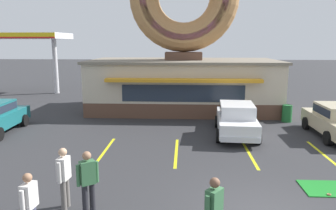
{
  "coord_description": "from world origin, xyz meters",
  "views": [
    {
      "loc": [
        -2.07,
        -7.97,
        4.49
      ],
      "look_at": [
        -2.74,
        5.0,
        2.0
      ],
      "focal_mm": 35.0,
      "sensor_mm": 36.0,
      "label": 1
    }
  ],
  "objects_px": {
    "pedestrian_hooded_kid": "(64,175)",
    "trash_bin": "(287,113)",
    "pedestrian_clipboard_woman": "(30,203)",
    "pedestrian_blue_sweater_man": "(88,180)",
    "car_white": "(236,118)",
    "car_champagne": "(336,119)"
  },
  "relations": [
    {
      "from": "pedestrian_blue_sweater_man",
      "to": "pedestrian_hooded_kid",
      "type": "distance_m",
      "value": 0.79
    },
    {
      "from": "car_white",
      "to": "pedestrian_blue_sweater_man",
      "type": "xyz_separation_m",
      "value": [
        -5.03,
        -7.77,
        0.1
      ]
    },
    {
      "from": "car_white",
      "to": "trash_bin",
      "type": "relative_size",
      "value": 4.78
    },
    {
      "from": "car_champagne",
      "to": "car_white",
      "type": "relative_size",
      "value": 0.98
    },
    {
      "from": "car_white",
      "to": "pedestrian_clipboard_woman",
      "type": "height_order",
      "value": "pedestrian_clipboard_woman"
    },
    {
      "from": "pedestrian_blue_sweater_man",
      "to": "pedestrian_hooded_kid",
      "type": "relative_size",
      "value": 1.01
    },
    {
      "from": "car_champagne",
      "to": "car_white",
      "type": "height_order",
      "value": "same"
    },
    {
      "from": "pedestrian_hooded_kid",
      "to": "pedestrian_clipboard_woman",
      "type": "xyz_separation_m",
      "value": [
        -0.27,
        -1.46,
        -0.07
      ]
    },
    {
      "from": "pedestrian_hooded_kid",
      "to": "car_white",
      "type": "bearing_deg",
      "value": 52.42
    },
    {
      "from": "pedestrian_blue_sweater_man",
      "to": "trash_bin",
      "type": "height_order",
      "value": "pedestrian_blue_sweater_man"
    },
    {
      "from": "car_white",
      "to": "pedestrian_blue_sweater_man",
      "type": "relative_size",
      "value": 2.68
    },
    {
      "from": "car_champagne",
      "to": "pedestrian_blue_sweater_man",
      "type": "distance_m",
      "value": 12.43
    },
    {
      "from": "car_champagne",
      "to": "pedestrian_blue_sweater_man",
      "type": "height_order",
      "value": "pedestrian_blue_sweater_man"
    },
    {
      "from": "pedestrian_blue_sweater_man",
      "to": "trash_bin",
      "type": "xyz_separation_m",
      "value": [
        8.38,
        10.78,
        -0.47
      ]
    },
    {
      "from": "pedestrian_blue_sweater_man",
      "to": "pedestrian_hooded_kid",
      "type": "height_order",
      "value": "pedestrian_blue_sweater_man"
    },
    {
      "from": "car_champagne",
      "to": "pedestrian_clipboard_woman",
      "type": "distance_m",
      "value": 13.94
    },
    {
      "from": "car_white",
      "to": "pedestrian_blue_sweater_man",
      "type": "distance_m",
      "value": 9.26
    },
    {
      "from": "pedestrian_hooded_kid",
      "to": "trash_bin",
      "type": "relative_size",
      "value": 1.77
    },
    {
      "from": "pedestrian_clipboard_woman",
      "to": "trash_bin",
      "type": "relative_size",
      "value": 1.66
    },
    {
      "from": "car_white",
      "to": "trash_bin",
      "type": "height_order",
      "value": "car_white"
    },
    {
      "from": "pedestrian_hooded_kid",
      "to": "trash_bin",
      "type": "height_order",
      "value": "pedestrian_hooded_kid"
    },
    {
      "from": "car_white",
      "to": "pedestrian_hooded_kid",
      "type": "xyz_separation_m",
      "value": [
        -5.77,
        -7.49,
        0.09
      ]
    }
  ]
}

